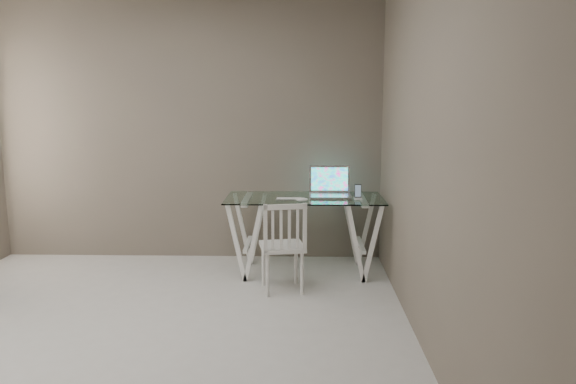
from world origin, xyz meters
name	(u,v)px	position (x,y,z in m)	size (l,w,h in m)	color
room	(108,94)	(-0.06, 0.02, 1.72)	(4.50, 4.52, 2.71)	#BBB9B3
desk	(304,234)	(1.20, 1.70, 0.38)	(1.50, 0.70, 0.75)	silver
chair	(283,243)	(1.02, 1.13, 0.45)	(0.43, 0.43, 0.81)	silver
laptop	(330,189)	(1.45, 1.82, 0.81)	(0.40, 0.33, 0.28)	#BBBBBF
keyboard	(289,199)	(1.05, 1.62, 0.75)	(0.25, 0.11, 0.01)	silver
mouse	(302,200)	(1.18, 1.49, 0.76)	(0.12, 0.07, 0.04)	silver
phone_dock	(358,195)	(1.70, 1.62, 0.79)	(0.08, 0.08, 0.14)	white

